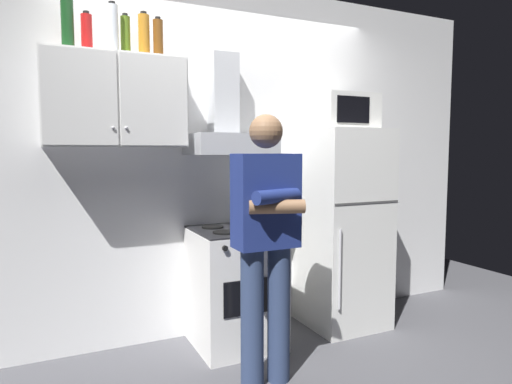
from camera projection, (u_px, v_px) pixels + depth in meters
ground_plane at (256, 356)px, 3.14m from camera, size 7.00×7.00×0.00m
back_wall_tiled at (224, 161)px, 3.56m from camera, size 4.80×0.10×2.70m
upper_cabinet at (115, 101)px, 2.96m from camera, size 0.90×0.37×0.60m
stove_oven at (235, 287)px, 3.30m from camera, size 0.60×0.62×0.87m
range_hood at (228, 128)px, 3.31m from camera, size 0.60×0.44×0.75m
refrigerator at (343, 228)px, 3.67m from camera, size 0.60×0.62×1.60m
microwave at (343, 112)px, 3.60m from camera, size 0.48×0.37×0.28m
person_standing at (266, 239)px, 2.69m from camera, size 0.38×0.33×1.64m
bottle_vodka_clear at (113, 29)px, 2.89m from camera, size 0.07×0.07×0.33m
bottle_liquor_amber at (144, 36)px, 3.00m from camera, size 0.07×0.07×0.30m
bottle_wine_green at (67, 22)px, 2.79m from camera, size 0.08×0.08×0.35m
bottle_soda_red at (87, 33)px, 2.85m from camera, size 0.07×0.07×0.25m
bottle_beer_brown at (158, 39)px, 3.04m from camera, size 0.07×0.07×0.27m
bottle_olive_oil at (125, 36)px, 2.98m from camera, size 0.06×0.06×0.28m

